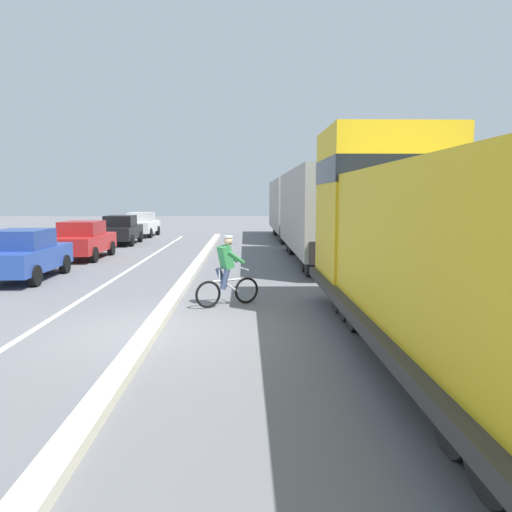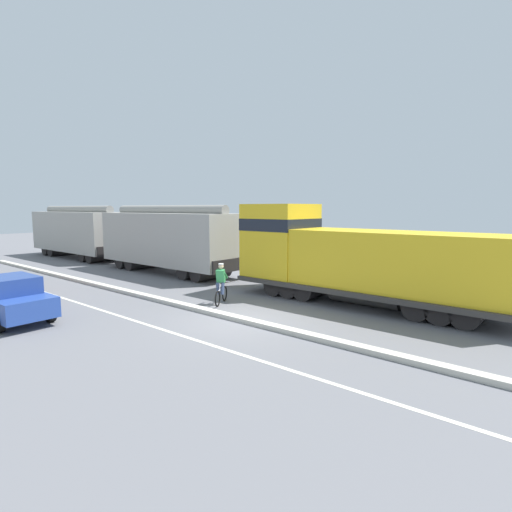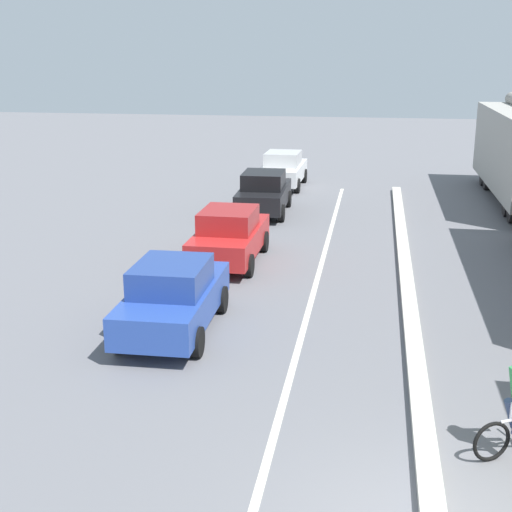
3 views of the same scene
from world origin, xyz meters
TOP-DOWN VIEW (x-y plane):
  - ground_plane at (0.00, 0.00)m, footprint 120.00×120.00m
  - median_curb at (0.00, 6.00)m, footprint 0.36×36.00m
  - lane_stripe at (-2.40, 6.00)m, footprint 0.14×36.00m
  - locomotive at (5.10, -1.58)m, footprint 3.10×11.61m
  - hopper_car_lead at (5.10, 10.58)m, footprint 2.90×10.60m
  - hopper_car_middle at (5.10, 22.18)m, footprint 2.90×10.60m
  - parked_car_blue at (-5.23, 6.35)m, footprint 1.89×4.23m
  - cyclist at (1.40, 2.33)m, footprint 1.53×0.87m

SIDE VIEW (x-z plane):
  - ground_plane at x=0.00m, z-range 0.00..0.00m
  - lane_stripe at x=-2.40m, z-range 0.00..0.01m
  - median_curb at x=0.00m, z-range 0.00..0.16m
  - parked_car_blue at x=-5.23m, z-range 0.01..1.63m
  - cyclist at x=1.40m, z-range -0.04..1.67m
  - locomotive at x=5.10m, z-range -0.30..3.90m
  - hopper_car_lead at x=5.10m, z-range -0.01..4.17m
  - hopper_car_middle at x=5.10m, z-range -0.01..4.17m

